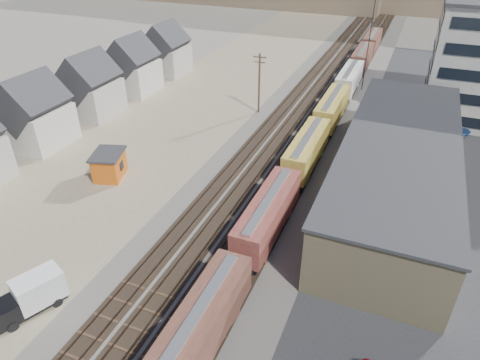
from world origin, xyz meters
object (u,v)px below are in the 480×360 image
at_px(freight_train, 320,127).
at_px(parked_car_blue, 453,127).
at_px(box_truck, 31,295).
at_px(utility_pole_north, 259,82).
at_px(maintenance_shed, 109,165).

distance_m(freight_train, parked_car_blue, 21.87).
bearing_deg(box_truck, freight_train, 69.27).
height_order(freight_train, utility_pole_north, utility_pole_north).
distance_m(utility_pole_north, box_truck, 47.64).
bearing_deg(maintenance_shed, freight_train, 40.43).
relative_size(utility_pole_north, maintenance_shed, 1.81).
bearing_deg(box_truck, parked_car_blue, 57.36).
bearing_deg(parked_car_blue, maintenance_shed, 157.17).
xyz_separation_m(box_truck, parked_car_blue, (33.11, 51.69, -0.90)).
bearing_deg(utility_pole_north, maintenance_shed, -110.72).
bearing_deg(parked_car_blue, box_truck, 176.96).
bearing_deg(maintenance_shed, parked_car_blue, 37.56).
relative_size(box_truck, parked_car_blue, 1.20).
height_order(maintenance_shed, parked_car_blue, maintenance_shed).
height_order(utility_pole_north, maintenance_shed, utility_pole_north).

